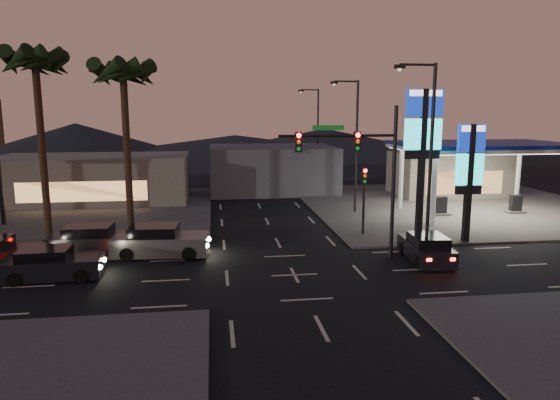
{
  "coord_description": "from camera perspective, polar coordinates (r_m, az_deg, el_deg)",
  "views": [
    {
      "loc": [
        -3.73,
        -22.5,
        7.64
      ],
      "look_at": [
        -0.19,
        3.69,
        3.0
      ],
      "focal_mm": 32.0,
      "sensor_mm": 36.0,
      "label": 1
    }
  ],
  "objects": [
    {
      "name": "corner_lot_ne",
      "position": [
        43.92,
        19.14,
        -0.53
      ],
      "size": [
        24.0,
        24.0,
        0.12
      ],
      "primitive_type": "cube",
      "color": "#47443F",
      "rests_on": "ground"
    },
    {
      "name": "palm_b",
      "position": [
        33.68,
        -26.13,
        12.94
      ],
      "size": [
        4.41,
        4.41,
        11.46
      ],
      "color": "black",
      "rests_on": "ground"
    },
    {
      "name": "ground",
      "position": [
        24.05,
        1.65,
        -8.57
      ],
      "size": [
        140.0,
        140.0,
        0.0
      ],
      "primitive_type": "plane",
      "color": "black",
      "rests_on": "ground"
    },
    {
      "name": "convenience_store",
      "position": [
        48.95,
        18.75,
        2.82
      ],
      "size": [
        10.0,
        6.0,
        4.0
      ],
      "primitive_type": "cube",
      "color": "#726B5B",
      "rests_on": "ground"
    },
    {
      "name": "hill_left",
      "position": [
        85.32,
        -22.25,
        6.11
      ],
      "size": [
        40.0,
        40.0,
        6.0
      ],
      "primitive_type": "cone",
      "color": "black",
      "rests_on": "ground"
    },
    {
      "name": "hill_right",
      "position": [
        84.75,
        5.12,
        6.45
      ],
      "size": [
        50.0,
        50.0,
        5.0
      ],
      "primitive_type": "cone",
      "color": "black",
      "rests_on": "ground"
    },
    {
      "name": "car_lane_a_front",
      "position": [
        25.65,
        -24.71,
        -6.72
      ],
      "size": [
        4.6,
        2.08,
        1.48
      ],
      "color": "black",
      "rests_on": "ground"
    },
    {
      "name": "hill_center",
      "position": [
        82.77,
        -5.12,
        6.02
      ],
      "size": [
        60.0,
        60.0,
        4.0
      ],
      "primitive_type": "cone",
      "color": "black",
      "rests_on": "ground"
    },
    {
      "name": "gas_station",
      "position": [
        39.82,
        22.14,
        5.55
      ],
      "size": [
        12.2,
        8.2,
        5.47
      ],
      "color": "silver",
      "rests_on": "ground"
    },
    {
      "name": "car_lane_b_mid",
      "position": [
        29.1,
        -20.47,
        -4.38
      ],
      "size": [
        5.03,
        2.28,
        1.61
      ],
      "color": "black",
      "rests_on": "ground"
    },
    {
      "name": "traffic_signal_mast",
      "position": [
        25.72,
        9.3,
        4.44
      ],
      "size": [
        6.1,
        0.39,
        8.0
      ],
      "color": "black",
      "rests_on": "ground"
    },
    {
      "name": "car_lane_b_front",
      "position": [
        27.73,
        -13.61,
        -4.65
      ],
      "size": [
        5.29,
        2.5,
        1.68
      ],
      "color": "#5C5B5E",
      "rests_on": "ground"
    },
    {
      "name": "pylon_sign_short",
      "position": [
        30.9,
        20.87,
        3.77
      ],
      "size": [
        1.6,
        0.35,
        7.0
      ],
      "color": "black",
      "rests_on": "ground"
    },
    {
      "name": "pylon_sign_tall",
      "position": [
        30.58,
        16.02,
        7.24
      ],
      "size": [
        2.2,
        0.35,
        9.0
      ],
      "color": "black",
      "rests_on": "ground"
    },
    {
      "name": "pedestal_signal",
      "position": [
        31.25,
        9.59,
        1.14
      ],
      "size": [
        0.32,
        0.39,
        4.3
      ],
      "color": "black",
      "rests_on": "ground"
    },
    {
      "name": "streetlight_near",
      "position": [
        25.82,
        16.46,
        5.28
      ],
      "size": [
        2.14,
        0.25,
        10.0
      ],
      "color": "black",
      "rests_on": "ground"
    },
    {
      "name": "building_far_west",
      "position": [
        46.01,
        -20.54,
        2.29
      ],
      "size": [
        16.0,
        8.0,
        4.0
      ],
      "primitive_type": "cube",
      "color": "#726B5B",
      "rests_on": "ground"
    },
    {
      "name": "palm_a",
      "position": [
        32.48,
        -17.45,
        12.67
      ],
      "size": [
        4.41,
        4.41,
        10.86
      ],
      "color": "black",
      "rests_on": "ground"
    },
    {
      "name": "suv_station",
      "position": [
        27.19,
        16.35,
        -5.33
      ],
      "size": [
        2.13,
        4.41,
        1.43
      ],
      "color": "black",
      "rests_on": "ground"
    },
    {
      "name": "streetlight_far",
      "position": [
        51.62,
        4.12,
        7.8
      ],
      "size": [
        2.14,
        0.25,
        10.0
      ],
      "color": "black",
      "rests_on": "ground"
    },
    {
      "name": "streetlight_mid",
      "position": [
        38.03,
        8.45,
        6.95
      ],
      "size": [
        2.14,
        0.25,
        10.0
      ],
      "color": "black",
      "rests_on": "ground"
    },
    {
      "name": "building_far_mid",
      "position": [
        49.14,
        -0.95,
        3.6
      ],
      "size": [
        12.0,
        9.0,
        4.4
      ],
      "primitive_type": "cube",
      "color": "#4C4C51",
      "rests_on": "ground"
    },
    {
      "name": "corner_lot_nw",
      "position": [
        41.11,
        -24.91,
        -1.6
      ],
      "size": [
        24.0,
        24.0,
        0.12
      ],
      "primitive_type": "cube",
      "color": "#47443F",
      "rests_on": "ground"
    }
  ]
}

